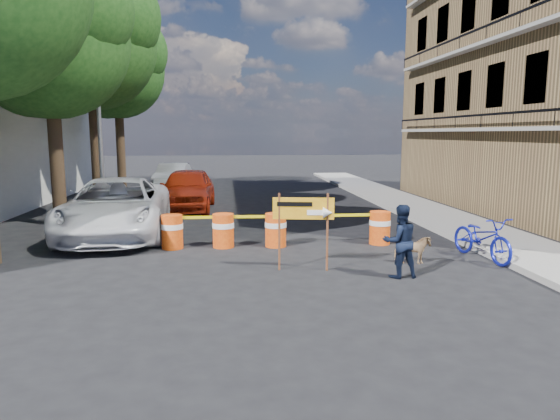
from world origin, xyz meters
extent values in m
plane|color=black|center=(0.00, 0.00, 0.00)|extent=(120.00, 120.00, 0.00)
cube|color=gray|center=(6.20, 6.00, 0.07)|extent=(2.40, 40.00, 0.15)
cylinder|color=#332316|center=(-6.80, 7.00, 2.38)|extent=(0.44, 0.44, 4.76)
sphere|color=#174313|center=(-6.80, 7.00, 5.95)|extent=(5.00, 5.00, 5.00)
sphere|color=#174313|center=(-5.92, 6.50, 6.80)|extent=(3.75, 3.75, 3.75)
sphere|color=#174313|center=(-7.55, 7.62, 5.27)|extent=(3.50, 3.50, 3.50)
cylinder|color=#332316|center=(-6.80, 12.00, 2.66)|extent=(0.44, 0.44, 5.32)
sphere|color=#174313|center=(-6.80, 12.00, 6.65)|extent=(5.40, 5.40, 5.40)
sphere|color=#174313|center=(-5.85, 11.46, 7.60)|extent=(4.05, 4.05, 4.05)
sphere|color=#174313|center=(-7.61, 12.68, 5.89)|extent=(3.78, 3.78, 3.78)
cylinder|color=#332316|center=(-6.80, 17.00, 2.46)|extent=(0.44, 0.44, 4.93)
sphere|color=#174313|center=(-6.80, 17.00, 6.16)|extent=(4.80, 4.80, 4.80)
sphere|color=#174313|center=(-5.96, 16.52, 7.04)|extent=(3.60, 3.60, 3.60)
sphere|color=#174313|center=(-7.52, 17.60, 5.46)|extent=(3.36, 3.36, 3.36)
cylinder|color=gray|center=(-6.00, 9.50, 4.00)|extent=(0.16, 0.16, 8.00)
cylinder|color=red|center=(-2.76, 3.16, 0.45)|extent=(0.56, 0.56, 0.90)
cylinder|color=white|center=(-2.76, 3.16, 0.60)|extent=(0.58, 0.58, 0.14)
cylinder|color=red|center=(-1.42, 3.17, 0.45)|extent=(0.56, 0.56, 0.90)
cylinder|color=white|center=(-1.42, 3.17, 0.60)|extent=(0.58, 0.58, 0.14)
cylinder|color=red|center=(-0.03, 3.10, 0.45)|extent=(0.56, 0.56, 0.90)
cylinder|color=white|center=(-0.03, 3.10, 0.60)|extent=(0.58, 0.58, 0.14)
cylinder|color=red|center=(2.84, 3.11, 0.45)|extent=(0.56, 0.56, 0.90)
cylinder|color=white|center=(2.84, 3.11, 0.60)|extent=(0.58, 0.58, 0.14)
cylinder|color=#592D19|center=(-0.17, 0.77, 0.86)|extent=(0.05, 0.05, 1.73)
cylinder|color=#592D19|center=(0.87, 0.60, 0.86)|extent=(0.05, 0.05, 1.73)
cube|color=orange|center=(0.35, 0.68, 1.39)|extent=(1.33, 0.24, 0.48)
cube|color=white|center=(0.61, 0.62, 1.30)|extent=(0.38, 0.07, 0.12)
cone|color=white|center=(0.87, 0.58, 1.30)|extent=(0.25, 0.28, 0.25)
cube|color=black|center=(0.16, 0.69, 1.49)|extent=(0.76, 0.13, 0.10)
imported|color=black|center=(2.28, -0.06, 0.78)|extent=(0.81, 0.66, 1.55)
imported|color=#151EB0|center=(4.78, 1.20, 1.02)|extent=(0.90, 1.19, 2.04)
imported|color=tan|center=(2.95, 0.96, 0.34)|extent=(0.87, 0.58, 0.68)
imported|color=silver|center=(-4.57, 5.05, 0.85)|extent=(3.14, 6.24, 1.69)
imported|color=#9C230D|center=(-2.87, 10.00, 0.83)|extent=(2.12, 4.93, 1.66)
imported|color=#B0B2B8|center=(-4.23, 17.70, 0.70)|extent=(1.85, 4.37, 1.40)
camera|label=1|loc=(-1.30, -9.94, 3.01)|focal=32.00mm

